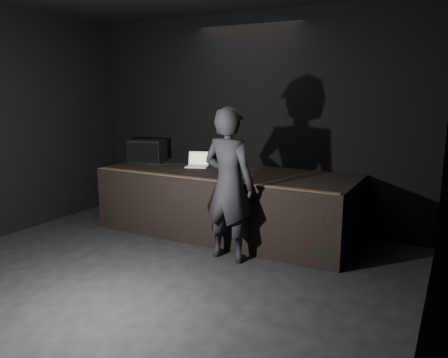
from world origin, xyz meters
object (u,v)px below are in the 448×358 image
at_px(laptop, 198,163).
at_px(person, 229,185).
at_px(stage_monitor, 147,151).
at_px(beer_can, 231,172).
at_px(stage_riser, 226,202).

height_order(laptop, person, person).
relative_size(stage_monitor, beer_can, 3.67).
distance_m(stage_monitor, person, 2.48).
bearing_deg(person, beer_can, -59.81).
height_order(beer_can, person, person).
bearing_deg(laptop, beer_can, -52.28).
bearing_deg(stage_monitor, laptop, -13.01).
bearing_deg(beer_can, laptop, 146.14).
xyz_separation_m(stage_monitor, beer_can, (1.98, -0.62, -0.11)).
distance_m(laptop, beer_can, 1.16).
bearing_deg(stage_riser, laptop, 164.19).
xyz_separation_m(stage_monitor, laptop, (1.03, 0.03, -0.13)).
relative_size(laptop, person, 0.21).
bearing_deg(stage_riser, beer_can, -55.55).
height_order(stage_riser, person, person).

